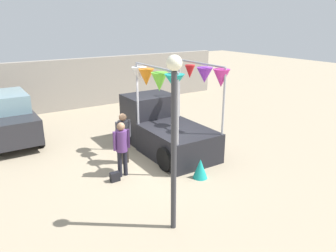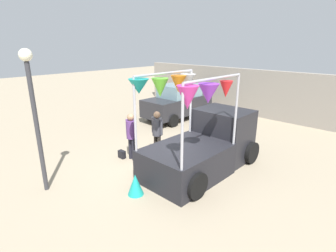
{
  "view_description": "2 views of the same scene",
  "coord_description": "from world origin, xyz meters",
  "px_view_note": "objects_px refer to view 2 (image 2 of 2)",
  "views": [
    {
      "loc": [
        -4.92,
        -8.72,
        4.51
      ],
      "look_at": [
        0.75,
        0.06,
        1.1
      ],
      "focal_mm": 35.0,
      "sensor_mm": 36.0,
      "label": 1
    },
    {
      "loc": [
        5.71,
        -5.75,
        3.99
      ],
      "look_at": [
        0.41,
        -0.26,
        1.56
      ],
      "focal_mm": 28.0,
      "sensor_mm": 36.0,
      "label": 2
    }
  ],
  "objects_px": {
    "vendor_truck": "(206,141)",
    "handbag": "(122,154)",
    "parked_car": "(178,102)",
    "street_lamp": "(33,102)",
    "person_customer": "(131,132)",
    "person_vendor": "(157,130)",
    "folded_kite_bundle_teal": "(135,184)"
  },
  "relations": [
    {
      "from": "vendor_truck",
      "to": "handbag",
      "type": "height_order",
      "value": "vendor_truck"
    },
    {
      "from": "parked_car",
      "to": "street_lamp",
      "type": "bearing_deg",
      "value": -74.63
    },
    {
      "from": "person_customer",
      "to": "street_lamp",
      "type": "xyz_separation_m",
      "value": [
        -0.16,
        -2.98,
        1.51
      ]
    },
    {
      "from": "street_lamp",
      "to": "person_customer",
      "type": "bearing_deg",
      "value": 86.99
    },
    {
      "from": "handbag",
      "to": "vendor_truck",
      "type": "bearing_deg",
      "value": 30.37
    },
    {
      "from": "vendor_truck",
      "to": "handbag",
      "type": "distance_m",
      "value": 3.09
    },
    {
      "from": "parked_car",
      "to": "street_lamp",
      "type": "distance_m",
      "value": 8.53
    },
    {
      "from": "parked_car",
      "to": "person_vendor",
      "type": "distance_m",
      "value": 5.13
    },
    {
      "from": "person_customer",
      "to": "parked_car",
      "type": "bearing_deg",
      "value": 115.0
    },
    {
      "from": "parked_car",
      "to": "handbag",
      "type": "bearing_deg",
      "value": -69.06
    },
    {
      "from": "handbag",
      "to": "folded_kite_bundle_teal",
      "type": "xyz_separation_m",
      "value": [
        2.23,
        -1.18,
        0.16
      ]
    },
    {
      "from": "parked_car",
      "to": "person_customer",
      "type": "bearing_deg",
      "value": -65.0
    },
    {
      "from": "person_vendor",
      "to": "handbag",
      "type": "relative_size",
      "value": 6.04
    },
    {
      "from": "person_vendor",
      "to": "handbag",
      "type": "distance_m",
      "value": 1.57
    },
    {
      "from": "person_vendor",
      "to": "handbag",
      "type": "bearing_deg",
      "value": -127.88
    },
    {
      "from": "vendor_truck",
      "to": "person_vendor",
      "type": "height_order",
      "value": "vendor_truck"
    },
    {
      "from": "parked_car",
      "to": "person_customer",
      "type": "xyz_separation_m",
      "value": [
        2.38,
        -5.1,
        0.07
      ]
    },
    {
      "from": "vendor_truck",
      "to": "folded_kite_bundle_teal",
      "type": "distance_m",
      "value": 2.78
    },
    {
      "from": "parked_car",
      "to": "person_vendor",
      "type": "bearing_deg",
      "value": -56.58
    },
    {
      "from": "person_customer",
      "to": "folded_kite_bundle_teal",
      "type": "bearing_deg",
      "value": -36.31
    },
    {
      "from": "vendor_truck",
      "to": "parked_car",
      "type": "bearing_deg",
      "value": 140.55
    },
    {
      "from": "person_customer",
      "to": "handbag",
      "type": "bearing_deg",
      "value": -150.26
    },
    {
      "from": "vendor_truck",
      "to": "person_customer",
      "type": "xyz_separation_m",
      "value": [
        -2.23,
        -1.31,
        0.1
      ]
    },
    {
      "from": "person_customer",
      "to": "handbag",
      "type": "relative_size",
      "value": 6.02
    },
    {
      "from": "person_customer",
      "to": "street_lamp",
      "type": "height_order",
      "value": "street_lamp"
    },
    {
      "from": "street_lamp",
      "to": "folded_kite_bundle_teal",
      "type": "bearing_deg",
      "value": 38.3
    },
    {
      "from": "person_customer",
      "to": "handbag",
      "type": "xyz_separation_m",
      "value": [
        -0.35,
        -0.2,
        -0.88
      ]
    },
    {
      "from": "vendor_truck",
      "to": "parked_car",
      "type": "height_order",
      "value": "vendor_truck"
    },
    {
      "from": "person_customer",
      "to": "handbag",
      "type": "distance_m",
      "value": 0.97
    },
    {
      "from": "vendor_truck",
      "to": "folded_kite_bundle_teal",
      "type": "height_order",
      "value": "vendor_truck"
    },
    {
      "from": "parked_car",
      "to": "folded_kite_bundle_teal",
      "type": "height_order",
      "value": "parked_car"
    },
    {
      "from": "street_lamp",
      "to": "folded_kite_bundle_teal",
      "type": "relative_size",
      "value": 6.45
    }
  ]
}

